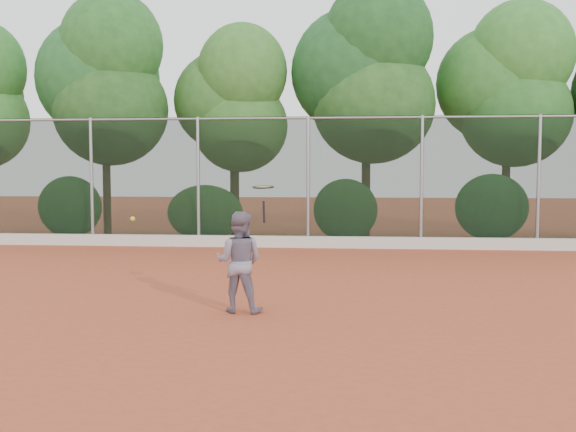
{
  "coord_description": "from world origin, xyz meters",
  "views": [
    {
      "loc": [
        1.01,
        -10.18,
        2.04
      ],
      "look_at": [
        0.0,
        1.0,
        1.25
      ],
      "focal_mm": 40.0,
      "sensor_mm": 36.0,
      "label": 1
    }
  ],
  "objects": [
    {
      "name": "concrete_curb",
      "position": [
        0.0,
        6.82,
        0.15
      ],
      "size": [
        24.0,
        0.2,
        0.3
      ],
      "primitive_type": "cube",
      "color": "beige",
      "rests_on": "ground"
    },
    {
      "name": "tennis_racket",
      "position": [
        -0.14,
        -1.29,
        1.77
      ],
      "size": [
        0.37,
        0.37,
        0.53
      ],
      "color": "black",
      "rests_on": "ground"
    },
    {
      "name": "tennis_ball_in_flight",
      "position": [
        -2.14,
        -0.96,
        1.33
      ],
      "size": [
        0.07,
        0.07,
        0.07
      ],
      "color": "gold",
      "rests_on": "ground"
    },
    {
      "name": "tennis_player",
      "position": [
        -0.52,
        -1.11,
        0.73
      ],
      "size": [
        0.76,
        0.62,
        1.46
      ],
      "primitive_type": "imported",
      "rotation": [
        0.0,
        0.0,
        3.04
      ],
      "color": "slate",
      "rests_on": "ground"
    },
    {
      "name": "chainlink_fence",
      "position": [
        -0.0,
        7.0,
        1.86
      ],
      "size": [
        24.09,
        0.09,
        3.5
      ],
      "color": "black",
      "rests_on": "ground"
    },
    {
      "name": "ground",
      "position": [
        0.0,
        0.0,
        0.0
      ],
      "size": [
        80.0,
        80.0,
        0.0
      ],
      "primitive_type": "plane",
      "color": "#A34226",
      "rests_on": "ground"
    },
    {
      "name": "foliage_backdrop",
      "position": [
        -0.55,
        8.98,
        4.4
      ],
      "size": [
        23.7,
        3.63,
        7.55
      ],
      "color": "#47331B",
      "rests_on": "ground"
    }
  ]
}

